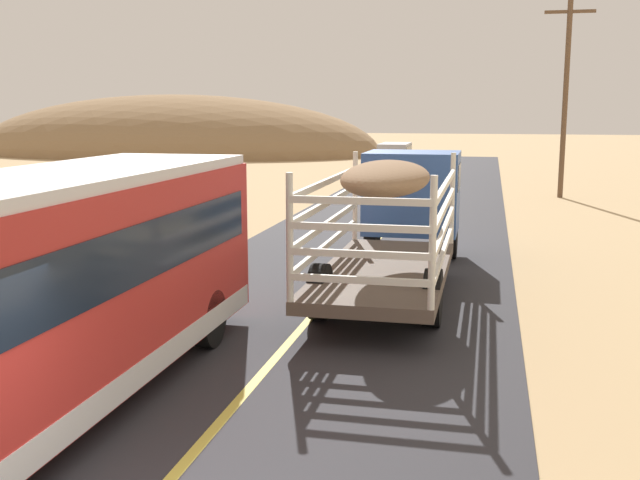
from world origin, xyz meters
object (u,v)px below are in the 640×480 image
livestock_truck (403,203)px  car_far (395,157)px  power_pole_mid (566,93)px  bus (37,290)px

livestock_truck → car_far: (-3.74, 28.50, -0.70)m
livestock_truck → power_pole_mid: bearing=73.6°
livestock_truck → bus: (-3.68, -9.87, -0.04)m
bus → car_far: bus is taller
livestock_truck → car_far: size_ratio=2.10×
car_far → power_pole_mid: size_ratio=0.52×
car_far → livestock_truck: bearing=-82.5°
car_far → power_pole_mid: bearing=-49.5°
power_pole_mid → car_far: bearing=130.5°
bus → power_pole_mid: power_pole_mid is taller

